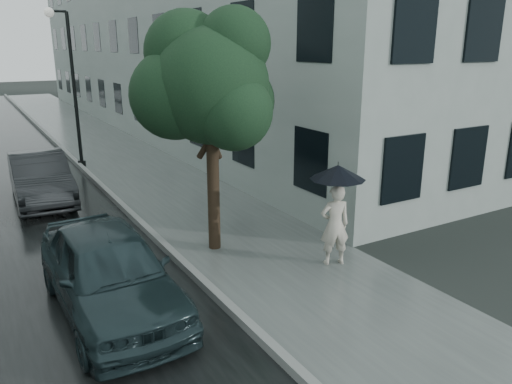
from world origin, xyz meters
TOP-DOWN VIEW (x-y plane):
  - ground at (0.00, 0.00)m, footprint 120.00×120.00m
  - sidewalk at (0.25, 12.00)m, footprint 3.50×60.00m
  - kerb_near at (-1.57, 12.00)m, footprint 0.15×60.00m
  - building_near at (5.47, 19.50)m, footprint 7.02×36.00m
  - pedestrian at (1.09, 1.06)m, footprint 0.69×0.55m
  - umbrella at (1.08, 1.03)m, footprint 1.34×1.34m
  - street_tree at (-0.60, 3.10)m, footprint 3.04×2.76m
  - lamp_post at (-1.59, 12.26)m, footprint 0.85×0.32m
  - car_near at (-3.23, 1.44)m, footprint 1.77×4.23m
  - car_far at (-3.31, 8.46)m, footprint 1.54×4.11m

SIDE VIEW (x-z plane):
  - ground at x=0.00m, z-range 0.00..0.00m
  - sidewalk at x=0.25m, z-range 0.00..0.01m
  - kerb_near at x=-1.57m, z-range 0.00..0.15m
  - car_far at x=-3.31m, z-range 0.01..1.35m
  - car_near at x=-3.23m, z-range 0.01..1.44m
  - pedestrian at x=1.09m, z-range 0.01..1.64m
  - umbrella at x=1.08m, z-range 1.33..2.49m
  - lamp_post at x=-1.59m, z-range 0.38..5.77m
  - street_tree at x=-0.60m, z-range 0.99..5.97m
  - building_near at x=5.47m, z-range 0.00..9.00m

